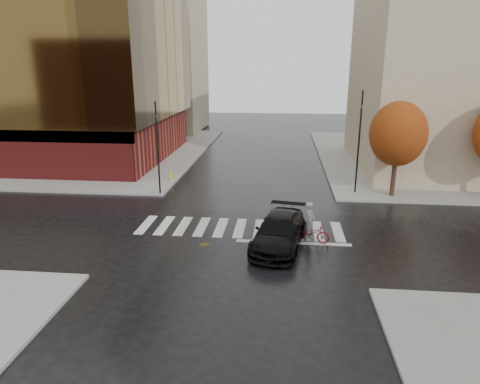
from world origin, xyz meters
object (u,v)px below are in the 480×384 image
object	(u,v)px
fire_hydrant	(170,175)
cyclist	(311,228)
sedan	(279,232)
traffic_light_ne	(359,136)
traffic_light_nw	(157,143)

from	to	relation	value
fire_hydrant	cyclist	bearing A→B (deg)	-46.62
sedan	fire_hydrant	world-z (taller)	sedan
cyclist	fire_hydrant	distance (m)	15.14
traffic_light_ne	fire_hydrant	bearing A→B (deg)	-4.22
fire_hydrant	sedan	bearing A→B (deg)	-53.44
cyclist	traffic_light_nw	distance (m)	12.89
cyclist	traffic_light_ne	bearing A→B (deg)	-4.24
cyclist	fire_hydrant	bearing A→B (deg)	61.40
cyclist	fire_hydrant	xyz separation A→B (m)	(-10.39, 11.00, -0.21)
traffic_light_nw	fire_hydrant	bearing A→B (deg)	175.31
traffic_light_ne	fire_hydrant	distance (m)	14.67
cyclist	traffic_light_ne	size ratio (longest dim) A/B	0.30
traffic_light_nw	traffic_light_ne	xyz separation A→B (m)	(13.86, 1.67, 0.47)
cyclist	sedan	bearing A→B (deg)	134.01
sedan	traffic_light_nw	distance (m)	12.13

